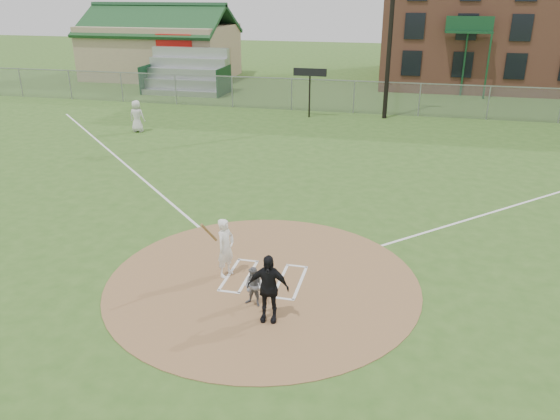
% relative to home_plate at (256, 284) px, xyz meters
% --- Properties ---
extents(ground, '(140.00, 140.00, 0.00)m').
position_rel_home_plate_xyz_m(ground, '(0.13, 0.21, -0.04)').
color(ground, '#355C1F').
rests_on(ground, ground).
extents(dirt_circle, '(8.40, 8.40, 0.02)m').
position_rel_home_plate_xyz_m(dirt_circle, '(0.13, 0.21, -0.03)').
color(dirt_circle, '#987048').
rests_on(dirt_circle, ground).
extents(home_plate, '(0.61, 0.61, 0.03)m').
position_rel_home_plate_xyz_m(home_plate, '(0.00, 0.00, 0.00)').
color(home_plate, silver).
rests_on(home_plate, dirt_circle).
extents(foul_line_first, '(17.04, 17.04, 0.01)m').
position_rel_home_plate_xyz_m(foul_line_first, '(9.13, 9.21, -0.03)').
color(foul_line_first, white).
rests_on(foul_line_first, ground).
extents(foul_line_third, '(17.04, 17.04, 0.01)m').
position_rel_home_plate_xyz_m(foul_line_third, '(-8.87, 9.21, -0.03)').
color(foul_line_third, white).
rests_on(foul_line_third, ground).
extents(catcher, '(0.57, 0.49, 1.03)m').
position_rel_home_plate_xyz_m(catcher, '(0.24, -1.00, 0.50)').
color(catcher, slate).
rests_on(catcher, dirt_circle).
extents(umpire, '(1.03, 0.49, 1.70)m').
position_rel_home_plate_xyz_m(umpire, '(0.73, -1.52, 0.83)').
color(umpire, black).
rests_on(umpire, dirt_circle).
extents(ondeck_player, '(0.84, 0.55, 1.72)m').
position_rel_home_plate_xyz_m(ondeck_player, '(-10.86, 14.61, 0.83)').
color(ondeck_player, silver).
rests_on(ondeck_player, ground).
extents(batters_boxes, '(2.08, 1.88, 0.01)m').
position_rel_home_plate_xyz_m(batters_boxes, '(0.13, 0.36, -0.01)').
color(batters_boxes, white).
rests_on(batters_boxes, dirt_circle).
extents(batter_at_plate, '(0.72, 1.05, 1.78)m').
position_rel_home_plate_xyz_m(batter_at_plate, '(-0.93, 0.31, 0.82)').
color(batter_at_plate, white).
rests_on(batter_at_plate, dirt_circle).
extents(outfield_fence, '(56.08, 0.08, 2.03)m').
position_rel_home_plate_xyz_m(outfield_fence, '(0.13, 22.21, 0.98)').
color(outfield_fence, slate).
rests_on(outfield_fence, ground).
extents(bleachers, '(6.08, 3.20, 3.20)m').
position_rel_home_plate_xyz_m(bleachers, '(-12.87, 26.41, 1.55)').
color(bleachers, '#B7BABF').
rests_on(bleachers, ground).
extents(clubhouse, '(12.20, 8.71, 6.23)m').
position_rel_home_plate_xyz_m(clubhouse, '(-17.86, 33.20, 2.35)').
color(clubhouse, tan).
rests_on(clubhouse, ground).
extents(light_pole, '(1.20, 0.30, 12.22)m').
position_rel_home_plate_xyz_m(light_pole, '(2.13, 21.21, 6.57)').
color(light_pole, black).
rests_on(light_pole, ground).
extents(scoreboard_sign, '(2.00, 0.10, 2.93)m').
position_rel_home_plate_xyz_m(scoreboard_sign, '(-2.37, 20.41, 2.35)').
color(scoreboard_sign, black).
rests_on(scoreboard_sign, ground).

